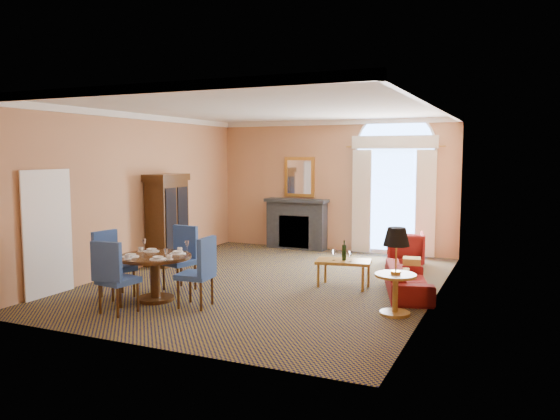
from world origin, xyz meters
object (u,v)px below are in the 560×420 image
at_px(dining_table, 155,267).
at_px(sofa, 408,280).
at_px(armoire, 167,221).
at_px(coffee_table, 344,262).
at_px(side_table, 396,260).
at_px(armchair, 405,248).

bearing_deg(dining_table, sofa, 29.09).
distance_m(armoire, sofa, 5.34).
bearing_deg(sofa, coffee_table, 70.46).
bearing_deg(armoire, side_table, -18.23).
bearing_deg(coffee_table, sofa, -13.78).
bearing_deg(sofa, armchair, -4.32).
relative_size(armoire, coffee_table, 1.86).
xyz_separation_m(sofa, coffee_table, (-1.16, 0.06, 0.20)).
xyz_separation_m(dining_table, sofa, (3.68, 2.05, -0.30)).
distance_m(sofa, side_table, 1.37).
xyz_separation_m(sofa, side_table, (0.05, -1.24, 0.57)).
relative_size(dining_table, armchair, 1.50).
xyz_separation_m(dining_table, armchair, (3.14, 4.56, -0.20)).
bearing_deg(armoire, coffee_table, -6.24).
bearing_deg(coffee_table, side_table, -57.92).
relative_size(armchair, coffee_table, 0.75).
bearing_deg(side_table, sofa, 92.30).
height_order(armchair, coffee_table, coffee_table).
bearing_deg(sofa, side_table, 165.76).
height_order(dining_table, side_table, side_table).
relative_size(sofa, armchair, 2.20).
relative_size(armchair, side_table, 0.62).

